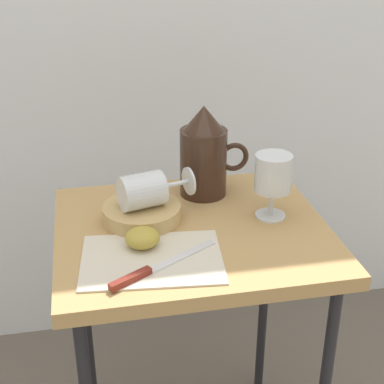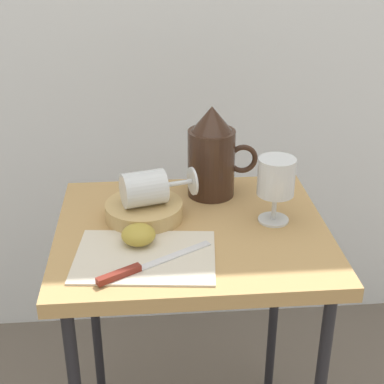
# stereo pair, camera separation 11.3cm
# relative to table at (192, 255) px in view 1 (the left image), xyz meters

# --- Properties ---
(table) EXTENTS (0.55, 0.47, 0.67)m
(table) POSITION_rel_table_xyz_m (0.00, 0.00, 0.00)
(table) COLOR tan
(table) RESTS_ON ground_plane
(linen_napkin) EXTENTS (0.28, 0.21, 0.00)m
(linen_napkin) POSITION_rel_table_xyz_m (-0.10, -0.11, 0.07)
(linen_napkin) COLOR beige
(linen_napkin) RESTS_ON table
(basket_tray) EXTENTS (0.16, 0.16, 0.03)m
(basket_tray) POSITION_rel_table_xyz_m (-0.10, 0.05, 0.09)
(basket_tray) COLOR tan
(basket_tray) RESTS_ON table
(pitcher) EXTENTS (0.16, 0.11, 0.21)m
(pitcher) POSITION_rel_table_xyz_m (0.06, 0.15, 0.15)
(pitcher) COLOR #382319
(pitcher) RESTS_ON table
(wine_glass_upright) EXTENTS (0.08, 0.08, 0.14)m
(wine_glass_upright) POSITION_rel_table_xyz_m (0.17, 0.01, 0.16)
(wine_glass_upright) COLOR silver
(wine_glass_upright) RESTS_ON table
(wine_glass_tipped_near) EXTENTS (0.16, 0.10, 0.07)m
(wine_glass_tipped_near) POSITION_rel_table_xyz_m (-0.09, 0.04, 0.14)
(wine_glass_tipped_near) COLOR silver
(wine_glass_tipped_near) RESTS_ON basket_tray
(apple_half_left) EXTENTS (0.07, 0.07, 0.04)m
(apple_half_left) POSITION_rel_table_xyz_m (-0.11, -0.06, 0.09)
(apple_half_left) COLOR #B29938
(apple_half_left) RESTS_ON linen_napkin
(knife) EXTENTS (0.21, 0.14, 0.01)m
(knife) POSITION_rel_table_xyz_m (-0.11, -0.15, 0.08)
(knife) COLOR silver
(knife) RESTS_ON linen_napkin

